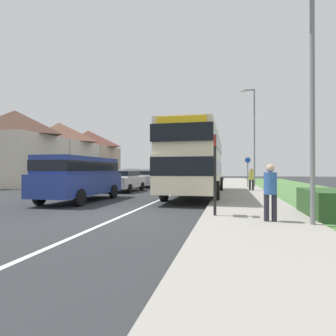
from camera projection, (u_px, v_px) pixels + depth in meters
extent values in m
plane|color=#2D3033|center=(121.00, 217.00, 9.15)|extent=(120.00, 120.00, 0.00)
cube|color=silver|center=(171.00, 195.00, 16.96)|extent=(0.14, 60.00, 0.01)
cube|color=#9E998E|center=(245.00, 199.00, 14.11)|extent=(3.20, 68.00, 0.12)
cube|color=#2D5128|center=(326.00, 205.00, 8.61)|extent=(1.10, 2.57, 0.90)
cube|color=beige|center=(197.00, 173.00, 16.38)|extent=(2.50, 10.83, 1.65)
cube|color=beige|center=(197.00, 146.00, 16.39)|extent=(2.45, 10.62, 1.55)
cube|color=black|center=(197.00, 167.00, 16.38)|extent=(2.52, 10.89, 0.76)
cube|color=black|center=(197.00, 144.00, 16.39)|extent=(2.52, 10.89, 0.72)
cube|color=gold|center=(181.00, 122.00, 11.15)|extent=(2.00, 0.08, 0.44)
cylinder|color=black|center=(185.00, 184.00, 19.92)|extent=(0.30, 1.00, 1.00)
cylinder|color=black|center=(221.00, 185.00, 19.38)|extent=(0.30, 1.00, 1.00)
cylinder|color=black|center=(164.00, 191.00, 13.73)|extent=(0.30, 1.00, 1.00)
cylinder|color=black|center=(216.00, 192.00, 13.19)|extent=(0.30, 1.00, 1.00)
cube|color=navy|center=(80.00, 184.00, 13.60)|extent=(1.95, 5.55, 0.97)
cube|color=navy|center=(81.00, 165.00, 13.61)|extent=(1.72, 5.11, 0.79)
cube|color=black|center=(80.00, 166.00, 13.61)|extent=(1.75, 5.16, 0.44)
cylinder|color=black|center=(81.00, 191.00, 15.49)|extent=(0.20, 0.72, 0.72)
cylinder|color=black|center=(113.00, 191.00, 15.08)|extent=(0.20, 0.72, 0.72)
cylinder|color=black|center=(39.00, 197.00, 12.12)|extent=(0.20, 0.72, 0.72)
cylinder|color=black|center=(80.00, 198.00, 11.71)|extent=(0.20, 0.72, 0.72)
cube|color=silver|center=(125.00, 182.00, 19.77)|extent=(1.72, 4.33, 0.71)
cube|color=silver|center=(124.00, 173.00, 19.56)|extent=(1.52, 2.38, 0.58)
cube|color=black|center=(124.00, 173.00, 19.56)|extent=(1.55, 2.41, 0.32)
cylinder|color=black|center=(121.00, 186.00, 21.26)|extent=(0.20, 0.60, 0.60)
cylinder|color=black|center=(142.00, 186.00, 20.90)|extent=(0.20, 0.60, 0.60)
cylinder|color=black|center=(105.00, 188.00, 18.63)|extent=(0.20, 0.60, 0.60)
cylinder|color=black|center=(129.00, 189.00, 18.27)|extent=(0.20, 0.60, 0.60)
cube|color=#B7B7BC|center=(147.00, 180.00, 24.63)|extent=(1.76, 4.12, 0.70)
cube|color=#B7B7BC|center=(146.00, 172.00, 24.43)|extent=(1.55, 2.27, 0.57)
cube|color=black|center=(146.00, 173.00, 24.43)|extent=(1.58, 2.29, 0.32)
cylinder|color=black|center=(142.00, 183.00, 26.06)|extent=(0.20, 0.60, 0.60)
cylinder|color=black|center=(160.00, 183.00, 25.69)|extent=(0.20, 0.60, 0.60)
cylinder|color=black|center=(133.00, 184.00, 23.56)|extent=(0.20, 0.60, 0.60)
cylinder|color=black|center=(153.00, 185.00, 23.20)|extent=(0.20, 0.60, 0.60)
cube|color=slate|center=(160.00, 178.00, 29.39)|extent=(1.82, 4.03, 0.71)
cube|color=slate|center=(160.00, 172.00, 29.19)|extent=(1.60, 2.22, 0.58)
cube|color=black|center=(160.00, 172.00, 29.19)|extent=(1.64, 2.24, 0.33)
cylinder|color=black|center=(155.00, 181.00, 30.80)|extent=(0.20, 0.60, 0.60)
cylinder|color=black|center=(171.00, 181.00, 30.42)|extent=(0.20, 0.60, 0.60)
cylinder|color=black|center=(149.00, 182.00, 28.36)|extent=(0.20, 0.60, 0.60)
cylinder|color=black|center=(166.00, 182.00, 27.97)|extent=(0.20, 0.60, 0.60)
cylinder|color=#23232D|center=(266.00, 210.00, 7.70)|extent=(0.14, 0.14, 0.85)
cylinder|color=#23232D|center=(274.00, 210.00, 7.65)|extent=(0.14, 0.14, 0.85)
cylinder|color=#2D599E|center=(270.00, 183.00, 7.68)|extent=(0.34, 0.34, 0.60)
sphere|color=tan|center=(270.00, 168.00, 7.68)|extent=(0.22, 0.22, 0.22)
cylinder|color=#23232D|center=(250.00, 186.00, 19.15)|extent=(0.14, 0.14, 0.85)
cylinder|color=#23232D|center=(253.00, 186.00, 19.11)|extent=(0.14, 0.14, 0.85)
cylinder|color=#D1C14C|center=(251.00, 175.00, 19.14)|extent=(0.34, 0.34, 0.60)
sphere|color=tan|center=(251.00, 169.00, 19.14)|extent=(0.22, 0.22, 0.22)
cylinder|color=black|center=(215.00, 177.00, 8.68)|extent=(0.09, 0.09, 2.60)
cube|color=red|center=(215.00, 141.00, 8.68)|extent=(0.04, 0.44, 0.32)
cube|color=black|center=(215.00, 169.00, 8.70)|extent=(0.06, 0.52, 0.68)
cylinder|color=slate|center=(248.00, 176.00, 22.96)|extent=(0.08, 0.08, 2.10)
cylinder|color=blue|center=(248.00, 160.00, 22.97)|extent=(0.44, 0.03, 0.44)
cylinder|color=slate|center=(312.00, 90.00, 7.25)|extent=(0.12, 0.12, 7.15)
cylinder|color=slate|center=(254.00, 139.00, 23.56)|extent=(0.12, 0.12, 8.25)
cube|color=slate|center=(249.00, 90.00, 23.68)|extent=(0.90, 0.10, 0.10)
cube|color=silver|center=(243.00, 91.00, 23.78)|extent=(0.36, 0.20, 0.14)
cube|color=beige|center=(15.00, 161.00, 25.64)|extent=(6.86, 6.65, 4.63)
pyramid|color=#4C3328|center=(15.00, 123.00, 25.66)|extent=(6.86, 6.65, 2.29)
cube|color=beige|center=(59.00, 163.00, 32.26)|extent=(6.86, 6.65, 4.63)
pyramid|color=brown|center=(59.00, 133.00, 32.29)|extent=(6.86, 6.65, 2.29)
cube|color=#C1A88E|center=(88.00, 164.00, 38.89)|extent=(6.86, 6.65, 4.63)
pyramid|color=brown|center=(88.00, 139.00, 38.91)|extent=(6.86, 6.65, 2.29)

